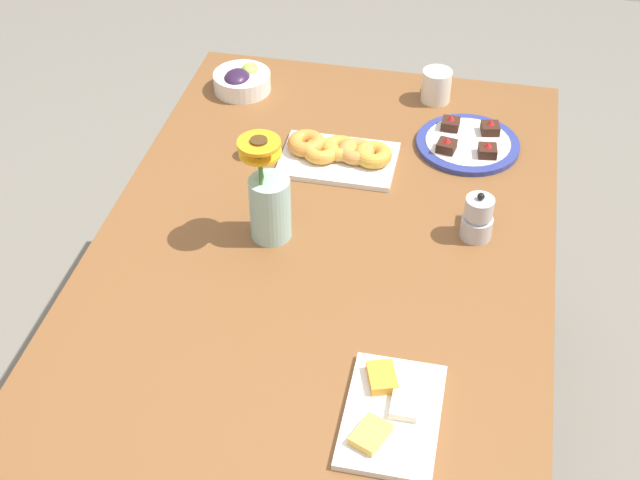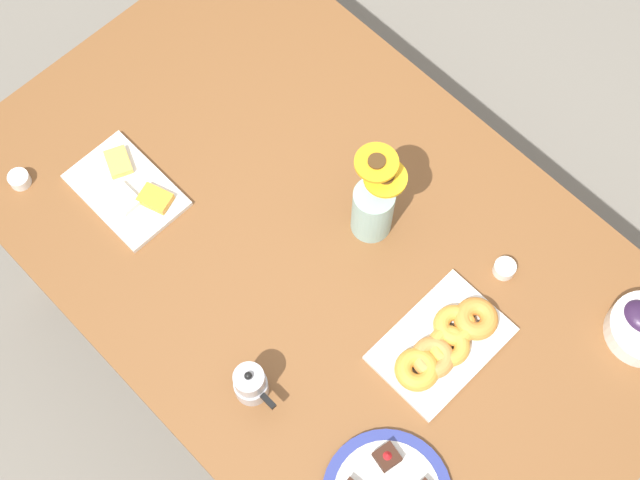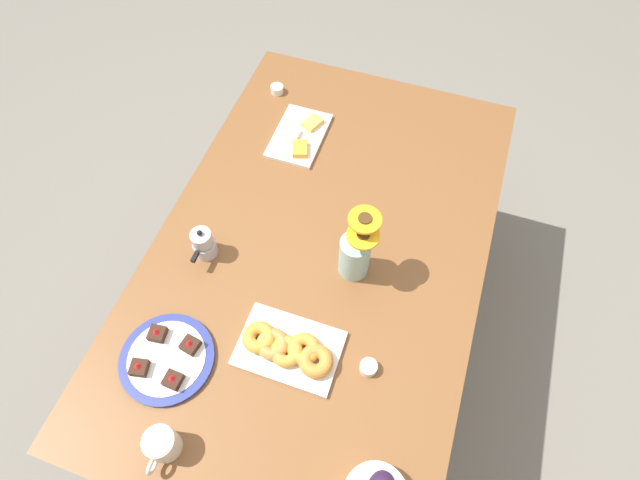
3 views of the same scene
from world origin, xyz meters
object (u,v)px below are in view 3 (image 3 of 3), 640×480
coffee_mug (162,445)px  dessert_plate (167,358)px  dining_table (320,260)px  croissant_platter (288,349)px  moka_pot (204,244)px  jam_cup_berry (368,367)px  jam_cup_honey (277,89)px  cheese_platter (300,136)px  flower_vase (355,254)px

coffee_mug → dessert_plate: size_ratio=0.44×
dining_table → dessert_plate: (0.47, -0.28, 0.10)m
croissant_platter → moka_pot: (-0.21, -0.35, 0.03)m
coffee_mug → jam_cup_berry: coffee_mug is taller
jam_cup_honey → moka_pot: (0.72, 0.05, 0.03)m
cheese_platter → moka_pot: size_ratio=2.18×
coffee_mug → croissant_platter: 0.39m
jam_cup_berry → dessert_plate: size_ratio=0.19×
cheese_platter → jam_cup_honey: 0.25m
dessert_plate → flower_vase: (-0.43, 0.40, 0.08)m
dining_table → croissant_platter: croissant_platter is taller
croissant_platter → dessert_plate: bearing=-67.2°
croissant_platter → dining_table: bearing=-175.6°
dessert_plate → jam_cup_berry: bearing=106.1°
coffee_mug → jam_cup_honey: bearing=-171.1°
dining_table → croissant_platter: (0.34, 0.03, 0.11)m
cheese_platter → flower_vase: (0.44, 0.33, 0.08)m
cheese_platter → dessert_plate: (0.87, -0.06, -0.00)m
cheese_platter → croissant_platter: (0.75, 0.24, 0.01)m
coffee_mug → dessert_plate: 0.23m
dessert_plate → moka_pot: (-0.34, -0.05, 0.04)m
jam_cup_berry → flower_vase: size_ratio=0.18×
cheese_platter → jam_cup_berry: bearing=32.5°
dining_table → jam_cup_berry: bearing=37.6°
jam_cup_honey → flower_vase: bearing=38.0°
moka_pot → croissant_platter: bearing=58.7°
dessert_plate → flower_vase: size_ratio=0.98×
jam_cup_honey → dessert_plate: 1.07m
croissant_platter → flower_vase: (-0.30, 0.09, 0.07)m
cheese_platter → coffee_mug: bearing=2.1°
dining_table → flower_vase: bearing=71.6°
dining_table → cheese_platter: bearing=-152.0°
flower_vase → jam_cup_berry: bearing=24.2°
croissant_platter → jam_cup_berry: croissant_platter is taller
jam_cup_berry → moka_pot: bearing=-108.4°
jam_cup_berry → flower_vase: flower_vase is taller
moka_pot → cheese_platter: bearing=168.3°
jam_cup_honey → jam_cup_berry: size_ratio=1.00×
coffee_mug → dessert_plate: coffee_mug is taller
coffee_mug → moka_pot: 0.56m
coffee_mug → flower_vase: flower_vase is taller
coffee_mug → jam_cup_berry: bearing=130.0°
jam_cup_honey → moka_pot: 0.73m
cheese_platter → jam_cup_honey: size_ratio=5.42×
coffee_mug → cheese_platter: (-1.08, -0.04, -0.03)m
croissant_platter → flower_vase: 0.33m
flower_vase → cheese_platter: bearing=-142.9°
croissant_platter → jam_cup_honey: 1.02m
dining_table → jam_cup_berry: (0.32, 0.25, 0.10)m
dining_table → moka_pot: moka_pot is taller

